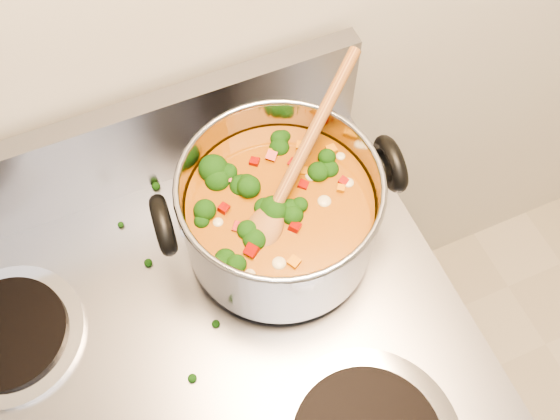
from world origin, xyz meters
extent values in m
cube|color=gray|center=(0.01, 1.47, 1.00)|extent=(0.76, 0.03, 0.16)
cylinder|color=#A5A5AD|center=(-0.16, 1.31, 0.92)|extent=(0.19, 0.19, 0.01)
cylinder|color=black|center=(-0.16, 1.31, 0.93)|extent=(0.15, 0.15, 0.01)
cylinder|color=#A5A5AD|center=(0.19, 1.31, 0.92)|extent=(0.19, 0.19, 0.01)
cylinder|color=black|center=(0.19, 1.31, 0.93)|extent=(0.15, 0.15, 0.01)
cylinder|color=#A2A2A9|center=(0.21, 1.30, 1.01)|extent=(0.25, 0.25, 0.13)
torus|color=#A2A2A9|center=(0.21, 1.30, 1.07)|extent=(0.25, 0.25, 0.01)
cylinder|color=#83450B|center=(0.21, 1.30, 0.98)|extent=(0.23, 0.23, 0.09)
torus|color=black|center=(0.06, 1.31, 1.05)|extent=(0.03, 0.08, 0.08)
torus|color=black|center=(0.35, 1.28, 1.05)|extent=(0.03, 0.08, 0.08)
ellipsoid|color=black|center=(0.23, 1.38, 1.03)|extent=(0.04, 0.04, 0.03)
ellipsoid|color=black|center=(0.22, 1.34, 1.03)|extent=(0.04, 0.04, 0.03)
ellipsoid|color=black|center=(0.25, 1.31, 1.03)|extent=(0.04, 0.04, 0.03)
ellipsoid|color=black|center=(0.24, 1.27, 1.03)|extent=(0.04, 0.04, 0.03)
ellipsoid|color=black|center=(0.16, 1.32, 1.03)|extent=(0.04, 0.04, 0.03)
ellipsoid|color=black|center=(0.14, 1.35, 1.03)|extent=(0.04, 0.04, 0.03)
ellipsoid|color=black|center=(0.11, 1.29, 1.03)|extent=(0.04, 0.04, 0.03)
ellipsoid|color=black|center=(0.14, 1.37, 1.03)|extent=(0.04, 0.04, 0.03)
ellipsoid|color=black|center=(0.17, 1.32, 1.03)|extent=(0.04, 0.04, 0.03)
ellipsoid|color=#880405|center=(0.29, 1.24, 1.03)|extent=(0.01, 0.01, 0.01)
ellipsoid|color=#880405|center=(0.18, 1.30, 1.03)|extent=(0.01, 0.01, 0.01)
ellipsoid|color=#880405|center=(0.31, 1.29, 1.03)|extent=(0.01, 0.01, 0.01)
ellipsoid|color=#880405|center=(0.20, 1.26, 1.03)|extent=(0.01, 0.01, 0.01)
ellipsoid|color=#880405|center=(0.11, 1.31, 1.03)|extent=(0.01, 0.01, 0.01)
ellipsoid|color=#880405|center=(0.24, 1.30, 1.03)|extent=(0.01, 0.01, 0.01)
ellipsoid|color=#880405|center=(0.16, 1.38, 1.03)|extent=(0.01, 0.01, 0.01)
ellipsoid|color=#880405|center=(0.22, 1.36, 1.03)|extent=(0.01, 0.01, 0.01)
ellipsoid|color=#880405|center=(0.29, 1.31, 1.03)|extent=(0.01, 0.01, 0.01)
ellipsoid|color=#880405|center=(0.15, 1.26, 1.03)|extent=(0.01, 0.01, 0.01)
ellipsoid|color=#880405|center=(0.31, 1.29, 1.03)|extent=(0.01, 0.01, 0.01)
ellipsoid|color=#880405|center=(0.21, 1.27, 1.03)|extent=(0.01, 0.01, 0.01)
ellipsoid|color=#880405|center=(0.27, 1.23, 1.03)|extent=(0.01, 0.01, 0.01)
ellipsoid|color=#880405|center=(0.25, 1.29, 1.03)|extent=(0.01, 0.01, 0.01)
ellipsoid|color=#AE6109|center=(0.23, 1.38, 1.03)|extent=(0.01, 0.01, 0.01)
ellipsoid|color=#AE6109|center=(0.12, 1.28, 1.03)|extent=(0.01, 0.01, 0.01)
ellipsoid|color=#AE6109|center=(0.14, 1.22, 1.03)|extent=(0.01, 0.01, 0.01)
ellipsoid|color=#AE6109|center=(0.27, 1.24, 1.03)|extent=(0.01, 0.01, 0.01)
ellipsoid|color=#AE6109|center=(0.19, 1.31, 1.03)|extent=(0.01, 0.01, 0.01)
ellipsoid|color=#AE6109|center=(0.27, 1.38, 1.03)|extent=(0.01, 0.01, 0.01)
ellipsoid|color=#AE6109|center=(0.28, 1.25, 1.03)|extent=(0.01, 0.01, 0.01)
ellipsoid|color=#AE6109|center=(0.21, 1.39, 1.03)|extent=(0.01, 0.01, 0.01)
ellipsoid|color=#AE6109|center=(0.27, 1.23, 1.03)|extent=(0.01, 0.01, 0.01)
ellipsoid|color=#AE6109|center=(0.18, 1.34, 1.03)|extent=(0.01, 0.01, 0.01)
ellipsoid|color=tan|center=(0.22, 1.33, 1.03)|extent=(0.02, 0.02, 0.01)
ellipsoid|color=tan|center=(0.18, 1.26, 1.03)|extent=(0.02, 0.02, 0.01)
ellipsoid|color=tan|center=(0.27, 1.26, 1.03)|extent=(0.02, 0.02, 0.01)
ellipsoid|color=tan|center=(0.20, 1.20, 1.03)|extent=(0.02, 0.02, 0.01)
ellipsoid|color=tan|center=(0.25, 1.35, 1.03)|extent=(0.02, 0.02, 0.01)
ellipsoid|color=tan|center=(0.16, 1.23, 1.03)|extent=(0.02, 0.02, 0.01)
ellipsoid|color=tan|center=(0.19, 1.30, 1.03)|extent=(0.02, 0.02, 0.01)
ellipsoid|color=brown|center=(0.17, 1.27, 1.03)|extent=(0.09, 0.08, 0.04)
cylinder|color=brown|center=(0.27, 1.35, 1.07)|extent=(0.21, 0.17, 0.09)
ellipsoid|color=black|center=(0.05, 1.21, 0.92)|extent=(0.01, 0.01, 0.01)
ellipsoid|color=black|center=(0.37, 1.39, 0.92)|extent=(0.01, 0.01, 0.01)
ellipsoid|color=black|center=(0.22, 1.45, 0.92)|extent=(0.01, 0.01, 0.01)
ellipsoid|color=black|center=(0.32, 1.17, 0.92)|extent=(0.01, 0.01, 0.01)
ellipsoid|color=black|center=(0.30, 1.14, 0.92)|extent=(0.01, 0.01, 0.01)
camera|label=1|loc=(0.06, 0.95, 1.70)|focal=40.00mm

